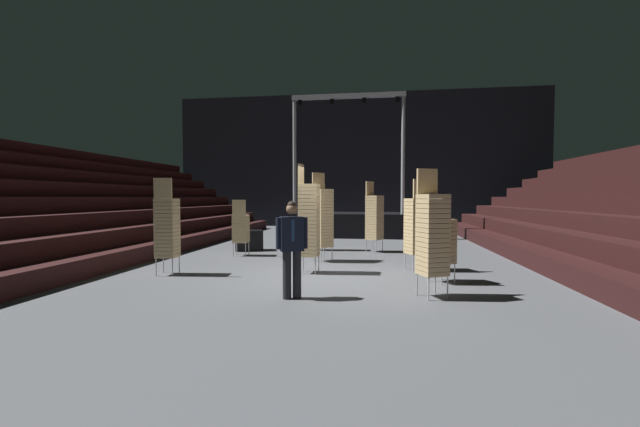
{
  "coord_description": "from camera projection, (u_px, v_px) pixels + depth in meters",
  "views": [
    {
      "loc": [
        1.23,
        -8.74,
        1.79
      ],
      "look_at": [
        -0.09,
        0.46,
        1.4
      ],
      "focal_mm": 22.01,
      "sensor_mm": 36.0,
      "label": 1
    }
  ],
  "objects": [
    {
      "name": "man_with_tie",
      "position": [
        292.0,
        244.0,
        6.87
      ],
      "size": [
        0.56,
        0.36,
        1.72
      ],
      "rotation": [
        0.0,
        0.0,
        3.52
      ],
      "color": "black",
      "rests_on": "ground_plane"
    },
    {
      "name": "chair_stack_front_left",
      "position": [
        309.0,
        219.0,
        9.21
      ],
      "size": [
        0.46,
        0.46,
        2.56
      ],
      "rotation": [
        0.0,
        0.0,
        4.66
      ],
      "color": "#B2B5BA",
      "rests_on": "ground_plane"
    },
    {
      "name": "stage_riser",
      "position": [
        349.0,
        222.0,
        18.14
      ],
      "size": [
        5.18,
        2.85,
        6.22
      ],
      "color": "black",
      "rests_on": "ground_plane"
    },
    {
      "name": "chair_stack_mid_right",
      "position": [
        416.0,
        225.0,
        9.56
      ],
      "size": [
        0.59,
        0.59,
        2.22
      ],
      "rotation": [
        0.0,
        0.0,
        0.46
      ],
      "color": "#B2B5BA",
      "rests_on": "ground_plane"
    },
    {
      "name": "chair_stack_mid_left",
      "position": [
        441.0,
        240.0,
        8.2
      ],
      "size": [
        0.62,
        0.62,
        1.79
      ],
      "rotation": [
        0.0,
        0.0,
        5.37
      ],
      "color": "#B2B5BA",
      "rests_on": "ground_plane"
    },
    {
      "name": "bleacher_bank_left",
      "position": [
        43.0,
        197.0,
        10.95
      ],
      "size": [
        6.0,
        24.0,
        3.6
      ],
      "rotation": [
        0.0,
        0.0,
        1.57
      ],
      "color": "black",
      "rests_on": "ground_plane"
    },
    {
      "name": "chair_stack_front_right",
      "position": [
        432.0,
        233.0,
        6.97
      ],
      "size": [
        0.59,
        0.59,
        2.31
      ],
      "rotation": [
        0.0,
        0.0,
        3.58
      ],
      "color": "#B2B5BA",
      "rests_on": "ground_plane"
    },
    {
      "name": "chair_stack_rear_right",
      "position": [
        167.0,
        227.0,
        9.0
      ],
      "size": [
        0.48,
        0.48,
        2.22
      ],
      "rotation": [
        0.0,
        0.0,
        0.1
      ],
      "color": "#B2B5BA",
      "rests_on": "ground_plane"
    },
    {
      "name": "arena_end_wall",
      "position": [
        356.0,
        160.0,
        23.56
      ],
      "size": [
        22.0,
        0.3,
        8.0
      ],
      "primitive_type": "cube",
      "color": "black",
      "rests_on": "ground_plane"
    },
    {
      "name": "chair_stack_aisle_left",
      "position": [
        241.0,
        228.0,
        11.95
      ],
      "size": [
        0.47,
        0.47,
        1.71
      ],
      "rotation": [
        0.0,
        0.0,
        0.07
      ],
      "color": "#B2B5BA",
      "rests_on": "ground_plane"
    },
    {
      "name": "chair_stack_rear_left",
      "position": [
        322.0,
        217.0,
        10.89
      ],
      "size": [
        0.62,
        0.62,
        2.48
      ],
      "rotation": [
        0.0,
        0.0,
        3.93
      ],
      "color": "#B2B5BA",
      "rests_on": "ground_plane"
    },
    {
      "name": "ground_plane",
      "position": [
        321.0,
        278.0,
        8.9
      ],
      "size": [
        22.0,
        30.0,
        0.1
      ],
      "primitive_type": "cube",
      "color": "#515459"
    },
    {
      "name": "chair_stack_mid_centre",
      "position": [
        374.0,
        217.0,
        12.79
      ],
      "size": [
        0.61,
        0.61,
        2.31
      ],
      "rotation": [
        0.0,
        0.0,
        4.13
      ],
      "color": "#B2B5BA",
      "rests_on": "ground_plane"
    },
    {
      "name": "equipment_road_case",
      "position": [
        249.0,
        240.0,
        13.13
      ],
      "size": [
        1.06,
        0.88,
        0.68
      ],
      "primitive_type": "cube",
      "rotation": [
        0.0,
        0.0,
        0.37
      ],
      "color": "black",
      "rests_on": "ground_plane"
    },
    {
      "name": "chair_stack_rear_centre",
      "position": [
        318.0,
        217.0,
        13.17
      ],
      "size": [
        0.47,
        0.47,
        2.22
      ],
      "rotation": [
        0.0,
        0.0,
        1.64
      ],
      "color": "#B2B5BA",
      "rests_on": "ground_plane"
    }
  ]
}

